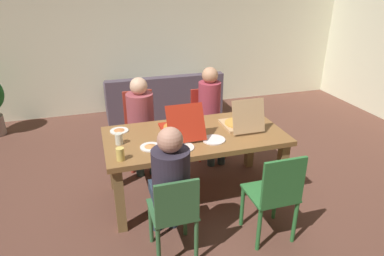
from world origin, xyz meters
TOP-DOWN VIEW (x-y plane):
  - ground_plane at (0.00, 0.00)m, footprint 20.00×20.00m
  - back_wall at (0.00, 3.03)m, footprint 7.84×0.12m
  - dining_table at (0.00, 0.00)m, footprint 1.92×0.96m
  - chair_0 at (-0.46, 0.92)m, footprint 0.40×0.40m
  - person_0 at (-0.46, 0.78)m, footprint 0.34×0.49m
  - chair_1 at (0.47, 0.95)m, footprint 0.42×0.42m
  - person_1 at (0.47, 0.80)m, footprint 0.30×0.52m
  - chair_2 at (-0.46, -0.90)m, footprint 0.39×0.41m
  - person_2 at (-0.46, -0.76)m, footprint 0.32×0.55m
  - chair_3 at (0.47, -0.94)m, footprint 0.42×0.41m
  - pizza_box_0 at (-0.13, 0.10)m, footprint 0.39×0.58m
  - pizza_box_1 at (0.55, 0.03)m, footprint 0.36×0.46m
  - plate_0 at (-0.77, 0.30)m, footprint 0.20×0.20m
  - plate_1 at (-0.51, -0.18)m, footprint 0.21×0.21m
  - plate_2 at (0.14, -0.21)m, footprint 0.24×0.24m
  - plate_3 at (-0.22, -0.28)m, footprint 0.25×0.25m
  - drinking_glass_0 at (-0.80, -0.01)m, footprint 0.08×0.08m
  - drinking_glass_1 at (-0.82, -0.35)m, footprint 0.08×0.08m
  - couch at (0.15, 2.37)m, footprint 1.94×0.86m

SIDE VIEW (x-z plane):
  - ground_plane at x=0.00m, z-range 0.00..0.00m
  - couch at x=0.15m, z-range -0.12..0.71m
  - chair_2 at x=-0.46m, z-range 0.06..0.92m
  - chair_1 at x=0.47m, z-range 0.06..0.97m
  - chair_3 at x=0.47m, z-range 0.06..0.98m
  - chair_0 at x=-0.46m, z-range 0.04..1.01m
  - dining_table at x=0.00m, z-range 0.28..1.04m
  - person_0 at x=-0.46m, z-range 0.11..1.31m
  - person_2 at x=-0.46m, z-range 0.10..1.35m
  - person_1 at x=0.47m, z-range 0.10..1.35m
  - plate_2 at x=0.14m, z-range 0.76..0.77m
  - plate_3 at x=-0.22m, z-range 0.76..0.77m
  - plate_1 at x=-0.51m, z-range 0.76..0.78m
  - plate_0 at x=-0.77m, z-range 0.76..0.78m
  - pizza_box_0 at x=-0.13m, z-range 0.63..1.00m
  - pizza_box_1 at x=0.55m, z-range 0.62..1.00m
  - drinking_glass_0 at x=-0.80m, z-range 0.76..0.88m
  - drinking_glass_1 at x=-0.82m, z-range 0.76..0.88m
  - back_wall at x=0.00m, z-range 0.00..2.88m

